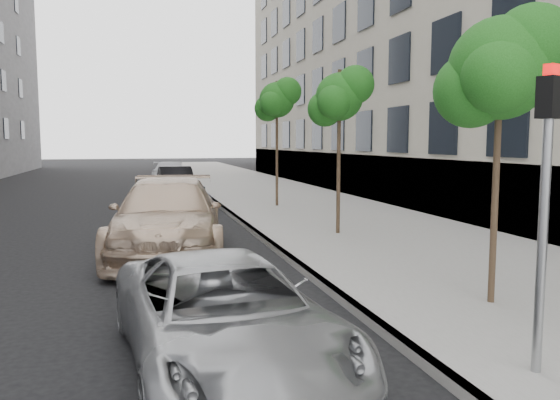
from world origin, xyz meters
name	(u,v)px	position (x,y,z in m)	size (l,w,h in m)	color
ground	(325,374)	(0.00, 0.00, 0.00)	(160.00, 160.00, 0.00)	black
sidewalk	(253,187)	(4.30, 24.00, 0.07)	(6.40, 72.00, 0.14)	gray
curb	(197,188)	(1.18, 24.00, 0.07)	(0.15, 72.00, 0.14)	#9E9B93
tree_near	(502,68)	(3.23, 1.50, 3.62)	(1.80, 1.60, 4.37)	#38281C
tree_mid	(340,97)	(3.23, 8.00, 3.71)	(1.61, 1.41, 4.37)	#38281C
tree_far	(277,100)	(3.23, 14.50, 4.11)	(1.67, 1.47, 4.80)	#38281C
signal_pole	(545,184)	(2.08, -0.81, 2.13)	(0.29, 0.25, 3.19)	#939699
minivan	(224,316)	(-1.06, 0.37, 0.63)	(2.09, 4.54, 1.26)	#A0A2A4
suv	(168,217)	(-1.29, 7.03, 0.85)	(2.39, 5.88, 1.71)	tan
sedan_blue	(182,192)	(-0.29, 15.30, 0.65)	(1.53, 3.79, 1.29)	#111C3A
sedan_black	(176,181)	(-0.16, 20.54, 0.69)	(1.47, 4.21, 1.39)	black
sedan_rear	(170,175)	(-0.10, 25.68, 0.71)	(1.98, 4.87, 1.41)	#9D9FA5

